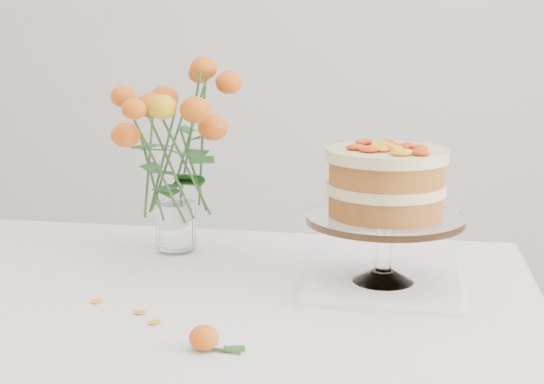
# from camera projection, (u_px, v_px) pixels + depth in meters

# --- Properties ---
(table) EXTENTS (1.43, 0.93, 0.76)m
(table) POSITION_uv_depth(u_px,v_px,m) (175.00, 328.00, 1.51)
(table) COLOR tan
(table) RESTS_ON ground
(napkin) EXTENTS (0.31, 0.31, 0.01)m
(napkin) POSITION_uv_depth(u_px,v_px,m) (383.00, 283.00, 1.51)
(napkin) COLOR white
(napkin) RESTS_ON table
(cake_stand) EXTENTS (0.31, 0.31, 0.28)m
(cake_stand) POSITION_uv_depth(u_px,v_px,m) (386.00, 190.00, 1.47)
(cake_stand) COLOR white
(cake_stand) RESTS_ON napkin
(rose_vase) EXTENTS (0.38, 0.38, 0.46)m
(rose_vase) POSITION_uv_depth(u_px,v_px,m) (173.00, 136.00, 1.70)
(rose_vase) COLOR white
(rose_vase) RESTS_ON table
(loose_rose_far) EXTENTS (0.09, 0.05, 0.04)m
(loose_rose_far) POSITION_uv_depth(u_px,v_px,m) (204.00, 338.00, 1.20)
(loose_rose_far) COLOR #D3400A
(loose_rose_far) RESTS_ON table
(stray_petal_a) EXTENTS (0.03, 0.02, 0.00)m
(stray_petal_a) POSITION_uv_depth(u_px,v_px,m) (96.00, 302.00, 1.42)
(stray_petal_a) COLOR #FBA60F
(stray_petal_a) RESTS_ON table
(stray_petal_b) EXTENTS (0.03, 0.02, 0.00)m
(stray_petal_b) POSITION_uv_depth(u_px,v_px,m) (140.00, 313.00, 1.36)
(stray_petal_b) COLOR #FBA60F
(stray_petal_b) RESTS_ON table
(stray_petal_c) EXTENTS (0.03, 0.02, 0.00)m
(stray_petal_c) POSITION_uv_depth(u_px,v_px,m) (154.00, 322.00, 1.32)
(stray_petal_c) COLOR #FBA60F
(stray_petal_c) RESTS_ON table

